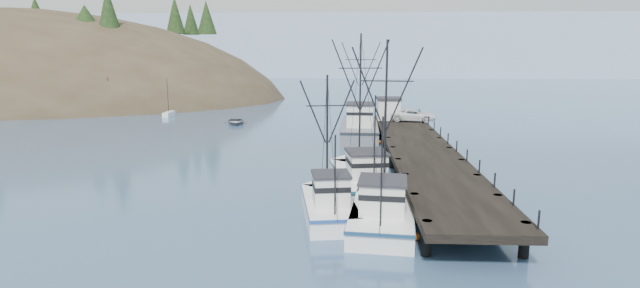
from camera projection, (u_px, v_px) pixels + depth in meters
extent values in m
plane|color=#334E72|center=(234.00, 226.00, 31.55)|extent=(400.00, 400.00, 0.00)
cube|color=black|center=(421.00, 150.00, 46.20)|extent=(6.00, 44.00, 0.50)
cylinder|color=black|center=(426.00, 238.00, 26.87)|extent=(0.56, 0.56, 2.00)
cylinder|color=black|center=(525.00, 240.00, 26.62)|extent=(0.56, 0.56, 2.00)
cylinder|color=black|center=(414.00, 209.00, 31.78)|extent=(0.56, 0.56, 2.00)
cylinder|color=black|center=(497.00, 210.00, 31.52)|extent=(0.56, 0.56, 2.00)
cylinder|color=black|center=(405.00, 187.00, 36.68)|extent=(0.56, 0.56, 2.00)
cylinder|color=black|center=(476.00, 188.00, 36.42)|extent=(0.56, 0.56, 2.00)
cylinder|color=black|center=(398.00, 170.00, 41.58)|extent=(0.56, 0.56, 2.00)
cylinder|color=black|center=(461.00, 171.00, 41.32)|extent=(0.56, 0.56, 2.00)
cylinder|color=black|center=(392.00, 157.00, 46.48)|extent=(0.56, 0.56, 2.00)
cylinder|color=black|center=(449.00, 158.00, 46.22)|extent=(0.56, 0.56, 2.00)
cylinder|color=black|center=(388.00, 147.00, 51.38)|extent=(0.56, 0.56, 2.00)
cylinder|color=black|center=(439.00, 147.00, 51.12)|extent=(0.56, 0.56, 2.00)
cylinder|color=black|center=(384.00, 138.00, 56.28)|extent=(0.56, 0.56, 2.00)
cylinder|color=black|center=(431.00, 139.00, 56.02)|extent=(0.56, 0.56, 2.00)
cylinder|color=black|center=(381.00, 131.00, 61.18)|extent=(0.56, 0.56, 2.00)
cylinder|color=black|center=(424.00, 131.00, 60.92)|extent=(0.56, 0.56, 2.00)
cylinder|color=black|center=(378.00, 125.00, 66.08)|extent=(0.56, 0.56, 2.00)
cylinder|color=black|center=(418.00, 125.00, 65.82)|extent=(0.56, 0.56, 2.00)
ellipsoid|color=#382D1E|center=(4.00, 124.00, 112.63)|extent=(132.00, 78.00, 51.00)
cube|color=beige|center=(91.00, 103.00, 88.06)|extent=(4.00, 5.00, 2.80)
cube|color=beige|center=(70.00, 100.00, 92.28)|extent=(4.00, 5.00, 2.80)
cube|color=beige|center=(127.00, 99.00, 93.74)|extent=(4.00, 5.00, 2.80)
cube|color=#9EB2C6|center=(353.00, 75.00, 197.68)|extent=(360.00, 40.00, 26.00)
cube|color=silver|center=(237.00, 73.00, 214.87)|extent=(180.00, 25.00, 18.00)
cube|color=white|center=(169.00, 115.00, 81.04)|extent=(1.00, 3.50, 0.90)
cylinder|color=black|center=(168.00, 97.00, 80.48)|extent=(0.08, 0.08, 6.00)
cube|color=white|center=(164.00, 105.00, 94.37)|extent=(1.00, 3.50, 0.90)
cylinder|color=black|center=(163.00, 90.00, 93.82)|extent=(0.08, 0.08, 6.00)
cube|color=white|center=(124.00, 106.00, 93.14)|extent=(1.00, 3.50, 0.90)
cylinder|color=black|center=(123.00, 90.00, 92.58)|extent=(0.08, 0.08, 6.00)
cube|color=white|center=(110.00, 112.00, 83.85)|extent=(1.00, 3.50, 0.90)
cylinder|color=black|center=(109.00, 95.00, 83.30)|extent=(0.08, 0.08, 6.00)
cube|color=white|center=(85.00, 106.00, 92.84)|extent=(1.00, 3.50, 0.90)
cylinder|color=black|center=(84.00, 90.00, 92.28)|extent=(0.08, 0.08, 6.00)
cube|color=white|center=(189.00, 106.00, 93.39)|extent=(1.00, 3.50, 0.90)
cylinder|color=black|center=(189.00, 90.00, 92.83)|extent=(0.08, 0.08, 6.00)
cube|color=white|center=(144.00, 104.00, 95.77)|extent=(1.00, 3.50, 0.90)
cylinder|color=black|center=(143.00, 89.00, 95.21)|extent=(0.08, 0.08, 6.00)
cube|color=white|center=(193.00, 104.00, 95.44)|extent=(1.00, 3.50, 0.90)
cylinder|color=black|center=(192.00, 89.00, 94.88)|extent=(0.08, 0.08, 6.00)
cube|color=white|center=(196.00, 103.00, 97.06)|extent=(1.00, 3.50, 0.90)
cylinder|color=black|center=(195.00, 88.00, 96.51)|extent=(0.08, 0.08, 6.00)
cube|color=white|center=(382.00, 217.00, 31.81)|extent=(4.84, 10.12, 1.60)
cube|color=white|center=(385.00, 195.00, 36.54)|extent=(3.79, 3.79, 1.60)
cube|color=navy|center=(383.00, 207.00, 31.68)|extent=(4.94, 10.38, 0.18)
cube|color=silver|center=(382.00, 197.00, 30.26)|extent=(2.95, 3.03, 1.90)
cube|color=#26262B|center=(383.00, 180.00, 30.07)|extent=(3.20, 3.30, 0.16)
cylinder|color=black|center=(385.00, 121.00, 32.12)|extent=(0.14, 0.14, 10.34)
cylinder|color=black|center=(382.00, 172.00, 27.42)|extent=(0.10, 0.10, 6.21)
cube|color=white|center=(329.00, 211.00, 32.98)|extent=(4.27, 8.18, 1.60)
cube|color=white|center=(323.00, 194.00, 36.79)|extent=(3.11, 3.11, 1.60)
cube|color=#204394|center=(329.00, 201.00, 32.84)|extent=(4.36, 8.39, 0.18)
cube|color=silver|center=(331.00, 190.00, 31.67)|extent=(2.50, 2.50, 1.90)
cube|color=#26262B|center=(331.00, 174.00, 31.47)|extent=(2.72, 2.73, 0.16)
cylinder|color=black|center=(327.00, 136.00, 33.22)|extent=(0.14, 0.14, 8.10)
cylinder|color=black|center=(335.00, 175.00, 29.43)|extent=(0.10, 0.10, 4.86)
cube|color=white|center=(363.00, 182.00, 40.00)|extent=(5.58, 10.76, 1.60)
cube|color=white|center=(351.00, 167.00, 45.00)|extent=(3.89, 3.89, 1.60)
cube|color=#1A596B|center=(363.00, 174.00, 39.87)|extent=(5.70, 11.03, 0.18)
cube|color=silver|center=(366.00, 165.00, 38.38)|extent=(3.20, 3.31, 1.90)
cube|color=#26262B|center=(367.00, 152.00, 38.19)|extent=(3.48, 3.61, 0.16)
cylinder|color=black|center=(360.00, 102.00, 40.33)|extent=(0.14, 0.14, 10.95)
cylinder|color=black|center=(375.00, 141.00, 35.38)|extent=(0.10, 0.10, 6.57)
cube|color=slate|center=(360.00, 133.00, 61.18)|extent=(4.71, 12.57, 2.20)
cube|color=slate|center=(360.00, 125.00, 67.26)|extent=(4.32, 4.32, 2.20)
cube|color=#222428|center=(360.00, 125.00, 60.99)|extent=(4.81, 12.89, 0.18)
cube|color=silver|center=(360.00, 115.00, 59.16)|extent=(3.13, 3.60, 2.60)
cube|color=#26262B|center=(360.00, 104.00, 58.90)|extent=(3.40, 3.93, 0.16)
cylinder|color=black|center=(360.00, 81.00, 61.85)|extent=(0.14, 0.14, 10.31)
cylinder|color=black|center=(360.00, 103.00, 55.70)|extent=(0.10, 0.10, 6.19)
cube|color=silver|center=(389.00, 110.00, 63.63)|extent=(2.80, 3.00, 2.50)
cube|color=#26262B|center=(389.00, 99.00, 63.37)|extent=(3.00, 3.20, 0.30)
imported|color=white|center=(414.00, 115.00, 62.12)|extent=(5.90, 3.47, 1.54)
imported|color=slate|center=(236.00, 124.00, 73.14)|extent=(4.72, 5.80, 1.06)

